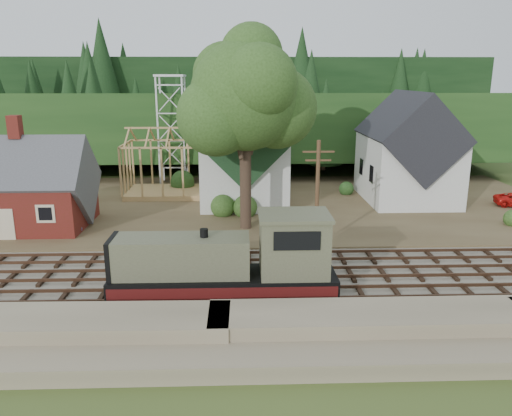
{
  "coord_description": "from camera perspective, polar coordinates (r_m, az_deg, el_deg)",
  "views": [
    {
      "loc": [
        1.51,
        -28.88,
        12.27
      ],
      "look_at": [
        2.7,
        6.0,
        3.0
      ],
      "focal_mm": 35.0,
      "sensor_mm": 36.0,
      "label": 1
    }
  ],
  "objects": [
    {
      "name": "lattice_tower",
      "position": [
        57.42,
        -9.7,
        12.44
      ],
      "size": [
        3.2,
        3.2,
        12.12
      ],
      "color": "silver",
      "rests_on": "village_flat"
    },
    {
      "name": "hillside",
      "position": [
        71.95,
        -3.14,
        5.03
      ],
      "size": [
        70.0,
        28.96,
        12.74
      ],
      "primitive_type": "cube",
      "rotation": [
        -0.17,
        0.0,
        0.0
      ],
      "color": "#1E3F19",
      "rests_on": "ground"
    },
    {
      "name": "church",
      "position": [
        49.08,
        -1.37,
        6.56
      ],
      "size": [
        8.4,
        15.17,
        13.0
      ],
      "color": "silver",
      "rests_on": "village_flat"
    },
    {
      "name": "timber_frame",
      "position": [
        52.22,
        -10.23,
        4.71
      ],
      "size": [
        8.2,
        6.2,
        6.99
      ],
      "color": "tan",
      "rests_on": "village_flat"
    },
    {
      "name": "railroad_bed",
      "position": [
        31.39,
        -4.61,
        -8.03
      ],
      "size": [
        64.0,
        11.0,
        0.16
      ],
      "primitive_type": "cube",
      "color": "#726B5B",
      "rests_on": "ground"
    },
    {
      "name": "farmhouse",
      "position": [
        51.18,
        16.96,
        5.91
      ],
      "size": [
        8.4,
        10.8,
        10.6
      ],
      "color": "silver",
      "rests_on": "village_flat"
    },
    {
      "name": "embankment",
      "position": [
        23.84,
        -5.53,
        -16.18
      ],
      "size": [
        64.0,
        5.0,
        1.6
      ],
      "primitive_type": "cube",
      "color": "#7F7259",
      "rests_on": "ground"
    },
    {
      "name": "car_blue",
      "position": [
        42.98,
        -20.32,
        -1.51
      ],
      "size": [
        2.5,
        3.36,
        1.06
      ],
      "primitive_type": "imported",
      "rotation": [
        0.0,
        0.0,
        0.45
      ],
      "color": "#6283D2",
      "rests_on": "village_flat"
    },
    {
      "name": "locomotive",
      "position": [
        27.79,
        -2.76,
        -6.47
      ],
      "size": [
        12.27,
        3.07,
        4.9
      ],
      "color": "black",
      "rests_on": "railroad_bed"
    },
    {
      "name": "village_flat",
      "position": [
        48.45,
        -3.68,
        0.36
      ],
      "size": [
        64.0,
        26.0,
        0.3
      ],
      "primitive_type": "cube",
      "color": "brown",
      "rests_on": "ground"
    },
    {
      "name": "telegraph_pole_near",
      "position": [
        35.44,
        7.01,
        1.68
      ],
      "size": [
        2.2,
        0.28,
        8.0
      ],
      "color": "#4C331E",
      "rests_on": "ground"
    },
    {
      "name": "big_tree",
      "position": [
        39.02,
        -1.01,
        11.86
      ],
      "size": [
        10.9,
        8.4,
        14.7
      ],
      "color": "#38281E",
      "rests_on": "village_flat"
    },
    {
      "name": "ridge",
      "position": [
        87.76,
        -2.94,
        6.82
      ],
      "size": [
        80.0,
        20.0,
        12.0
      ],
      "primitive_type": "cube",
      "color": "black",
      "rests_on": "ground"
    },
    {
      "name": "ground",
      "position": [
        31.42,
        -4.6,
        -8.17
      ],
      "size": [
        140.0,
        140.0,
        0.0
      ],
      "primitive_type": "plane",
      "color": "#384C1E",
      "rests_on": "ground"
    },
    {
      "name": "depot",
      "position": [
        44.49,
        -25.1,
        1.71
      ],
      "size": [
        10.8,
        7.41,
        9.0
      ],
      "color": "#5A2014",
      "rests_on": "village_flat"
    }
  ]
}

